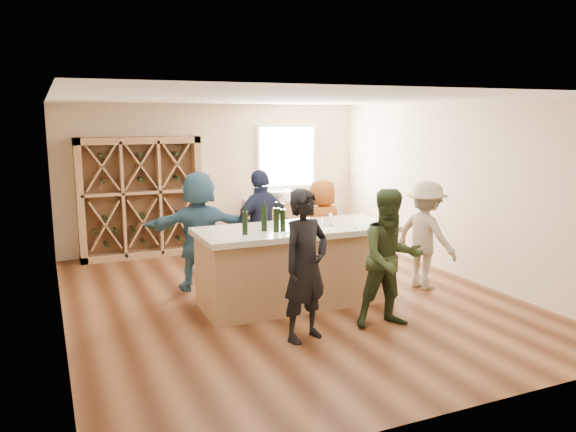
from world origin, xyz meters
name	(u,v)px	position (x,y,z in m)	size (l,w,h in m)	color
floor	(287,300)	(0.00, 0.00, -0.05)	(6.00, 7.00, 0.10)	brown
ceiling	(287,95)	(0.00, 0.00, 2.85)	(6.00, 7.00, 0.10)	white
wall_back	(215,176)	(0.00, 3.55, 1.40)	(6.00, 0.10, 2.80)	beige
wall_front	(459,261)	(0.00, -3.55, 1.40)	(6.00, 0.10, 2.80)	beige
wall_left	(51,217)	(-3.05, 0.00, 1.40)	(0.10, 7.00, 2.80)	beige
wall_right	(460,190)	(3.05, 0.00, 1.40)	(0.10, 7.00, 2.80)	beige
window_frame	(286,156)	(1.50, 3.47, 1.75)	(1.30, 0.06, 1.30)	white
window_pane	(287,157)	(1.50, 3.44, 1.75)	(1.18, 0.01, 1.18)	white
wine_rack	(140,198)	(-1.50, 3.27, 1.10)	(2.20, 0.45, 2.20)	#9F744C
back_counter_base	(287,222)	(1.40, 3.20, 0.43)	(1.60, 0.58, 0.86)	#9F744C
back_counter_top	(287,200)	(1.40, 3.20, 0.89)	(1.70, 0.62, 0.06)	#C2B59F
sink	(278,195)	(1.20, 3.20, 1.01)	(0.54, 0.54, 0.19)	silver
faucet	(275,191)	(1.20, 3.38, 1.07)	(0.02, 0.02, 0.30)	silver
tasting_counter_base	(296,268)	(0.02, -0.27, 0.50)	(2.60, 1.00, 1.00)	#9F744C
tasting_counter_top	(296,230)	(0.02, -0.27, 1.04)	(2.72, 1.12, 0.08)	#C2B59F
wine_bottle_a	(245,223)	(-0.78, -0.44, 1.23)	(0.07, 0.07, 0.29)	black
wine_bottle_c	(264,219)	(-0.48, -0.33, 1.24)	(0.08, 0.08, 0.32)	black
wine_bottle_d	(276,220)	(-0.36, -0.46, 1.24)	(0.08, 0.08, 0.32)	black
wine_bottle_e	(283,220)	(-0.25, -0.44, 1.23)	(0.07, 0.07, 0.29)	black
wine_glass_a	(289,229)	(-0.29, -0.73, 1.17)	(0.07, 0.07, 0.18)	white
wine_glass_b	(322,225)	(0.21, -0.67, 1.16)	(0.06, 0.06, 0.16)	white
wine_glass_c	(356,221)	(0.70, -0.70, 1.18)	(0.08, 0.08, 0.20)	white
wine_glass_d	(331,220)	(0.49, -0.37, 1.16)	(0.06, 0.06, 0.17)	white
tasting_menu_a	(286,234)	(-0.30, -0.66, 1.08)	(0.20, 0.27, 0.00)	white
tasting_menu_b	(328,230)	(0.32, -0.62, 1.08)	(0.23, 0.31, 0.00)	white
tasting_menu_c	(365,227)	(0.89, -0.63, 1.08)	(0.21, 0.29, 0.00)	white
person_near_left	(305,266)	(-0.42, -1.48, 0.89)	(0.65, 0.47, 1.77)	black
person_near_right	(391,259)	(0.72, -1.52, 0.86)	(0.83, 0.46, 1.72)	#263319
person_server	(425,235)	(2.08, -0.41, 0.81)	(1.05, 0.49, 1.63)	gray
person_far_mid	(262,227)	(-0.07, 0.81, 0.89)	(1.04, 0.53, 1.78)	#191E38
person_far_right	(322,228)	(0.95, 0.77, 0.79)	(0.77, 0.50, 1.59)	#994C19
person_far_left	(200,230)	(-1.02, 0.91, 0.90)	(1.66, 0.60, 1.79)	#335972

